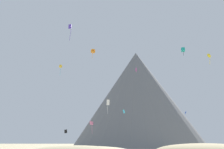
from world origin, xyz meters
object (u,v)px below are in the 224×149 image
at_px(kite_white_low, 108,104).
at_px(kite_teal_high, 183,50).
at_px(kite_magenta_high, 136,70).
at_px(kite_orange_high, 93,51).
at_px(rock_massif, 138,101).
at_px(kite_black_low, 66,131).
at_px(kite_yellow_high, 209,56).
at_px(kite_pink_low, 92,123).
at_px(kite_cyan_low, 124,112).
at_px(kite_blue_low, 185,113).
at_px(kite_gold_high, 60,66).
at_px(kite_indigo_high, 70,28).

relative_size(kite_white_low, kite_teal_high, 1.26).
distance_m(kite_magenta_high, kite_orange_high, 21.79).
bearing_deg(rock_massif, kite_teal_high, -62.82).
bearing_deg(kite_magenta_high, kite_orange_high, -117.66).
relative_size(kite_white_low, kite_black_low, 2.78).
bearing_deg(kite_yellow_high, kite_pink_low, 137.75).
relative_size(rock_massif, kite_teal_high, 21.63).
height_order(kite_cyan_low, kite_blue_low, kite_blue_low).
distance_m(kite_yellow_high, kite_teal_high, 18.13).
xyz_separation_m(kite_white_low, kite_teal_high, (26.59, 15.18, 22.24)).
bearing_deg(kite_teal_high, kite_gold_high, 172.62).
distance_m(kite_cyan_low, kite_magenta_high, 24.05).
height_order(rock_massif, kite_yellow_high, rock_massif).
height_order(kite_pink_low, kite_indigo_high, kite_indigo_high).
relative_size(kite_pink_low, kite_indigo_high, 0.81).
height_order(kite_orange_high, kite_black_low, kite_orange_high).
bearing_deg(kite_black_low, kite_magenta_high, 17.72).
bearing_deg(kite_gold_high, kite_pink_low, -35.71).
height_order(kite_magenta_high, kite_black_low, kite_magenta_high).
xyz_separation_m(kite_white_low, kite_indigo_high, (-9.76, -9.26, 19.48)).
relative_size(rock_massif, kite_pink_low, 16.69).
bearing_deg(kite_cyan_low, kite_indigo_high, 2.81).
relative_size(kite_magenta_high, kite_blue_low, 1.23).
xyz_separation_m(kite_magenta_high, kite_black_low, (-26.47, 6.73, -21.43)).
distance_m(kite_pink_low, kite_indigo_high, 31.83).
height_order(rock_massif, kite_white_low, rock_massif).
bearing_deg(kite_gold_high, kite_indigo_high, -58.79).
relative_size(kite_blue_low, kite_pink_low, 0.42).
relative_size(kite_yellow_high, kite_orange_high, 0.84).
relative_size(kite_yellow_high, kite_pink_low, 0.83).
xyz_separation_m(kite_magenta_high, kite_white_low, (-8.87, -14.29, -14.55)).
distance_m(rock_massif, kite_blue_low, 26.64).
height_order(kite_cyan_low, kite_pink_low, kite_cyan_low).
bearing_deg(kite_teal_high, kite_yellow_high, -69.10).
relative_size(kite_cyan_low, kite_magenta_high, 0.50).
relative_size(kite_gold_high, kite_teal_high, 1.58).
xyz_separation_m(kite_yellow_high, kite_black_low, (-47.48, 21.51, -20.62)).
xyz_separation_m(rock_massif, kite_black_low, (-28.16, -25.40, -15.45)).
height_order(kite_gold_high, kite_orange_high, kite_orange_high).
xyz_separation_m(kite_yellow_high, kite_pink_low, (-36.28, 11.70, -18.42)).
bearing_deg(kite_white_low, kite_teal_high, 75.74).
xyz_separation_m(rock_massif, kite_teal_high, (16.04, -31.24, 13.67)).
xyz_separation_m(rock_massif, kite_gold_high, (-34.78, -16.25, 13.32)).
distance_m(kite_cyan_low, kite_white_low, 5.64).
xyz_separation_m(kite_yellow_high, kite_white_low, (-29.88, 0.50, -13.75)).
xyz_separation_m(kite_gold_high, kite_indigo_high, (14.47, -39.42, -2.41)).
bearing_deg(kite_black_low, kite_teal_high, 24.46).
relative_size(kite_pink_low, kite_black_low, 2.86).
distance_m(kite_gold_high, kite_blue_low, 56.98).
distance_m(kite_orange_high, kite_indigo_high, 31.93).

